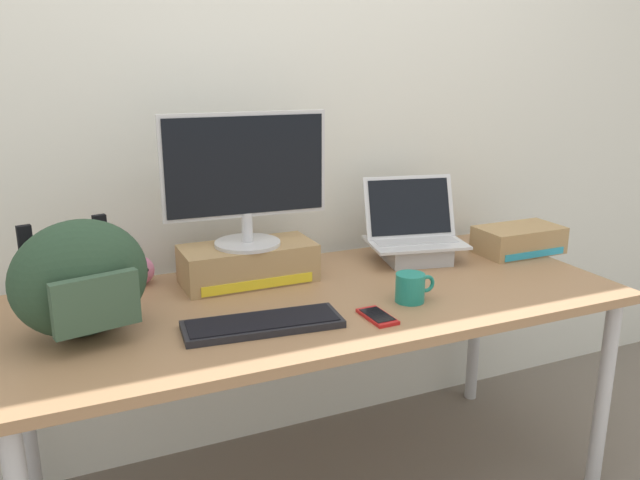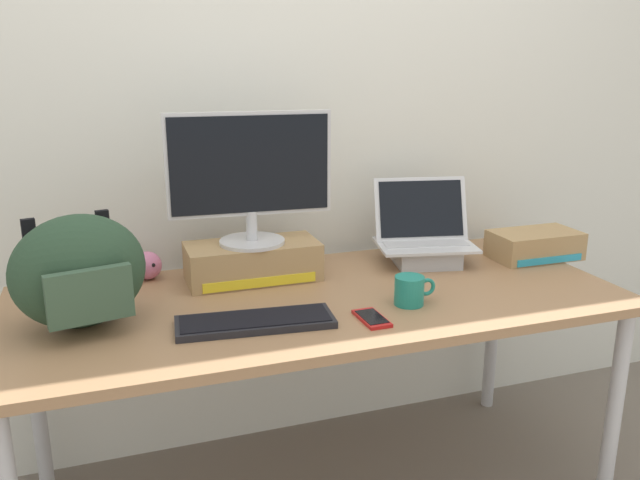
% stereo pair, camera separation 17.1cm
% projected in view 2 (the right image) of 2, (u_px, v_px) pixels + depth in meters
% --- Properties ---
extents(back_wall, '(7.00, 0.10, 2.60)m').
position_uv_depth(back_wall, '(274.00, 102.00, 2.34)').
color(back_wall, silver).
rests_on(back_wall, ground).
extents(desk, '(1.89, 0.81, 0.74)m').
position_uv_depth(desk, '(320.00, 314.00, 2.05)').
color(desk, '#99704C').
rests_on(desk, ground).
extents(toner_box_yellow, '(0.44, 0.21, 0.13)m').
position_uv_depth(toner_box_yellow, '(253.00, 261.00, 2.16)').
color(toner_box_yellow, '#A88456').
rests_on(toner_box_yellow, desk).
extents(desktop_monitor, '(0.53, 0.22, 0.43)m').
position_uv_depth(desktop_monitor, '(250.00, 176.00, 2.08)').
color(desktop_monitor, silver).
rests_on(desktop_monitor, toner_box_yellow).
extents(open_laptop, '(0.38, 0.30, 0.29)m').
position_uv_depth(open_laptop, '(424.00, 246.00, 2.34)').
color(open_laptop, '#ADADB2').
rests_on(open_laptop, desk).
extents(external_keyboard, '(0.45, 0.19, 0.02)m').
position_uv_depth(external_keyboard, '(255.00, 322.00, 1.80)').
color(external_keyboard, black).
rests_on(external_keyboard, desk).
extents(messenger_backpack, '(0.40, 0.30, 0.32)m').
position_uv_depth(messenger_backpack, '(79.00, 272.00, 1.75)').
color(messenger_backpack, '#28422D').
rests_on(messenger_backpack, desk).
extents(coffee_mug, '(0.13, 0.09, 0.09)m').
position_uv_depth(coffee_mug, '(410.00, 290.00, 1.94)').
color(coffee_mug, '#1E7F70').
rests_on(coffee_mug, desk).
extents(cell_phone, '(0.07, 0.14, 0.01)m').
position_uv_depth(cell_phone, '(372.00, 318.00, 1.84)').
color(cell_phone, red).
rests_on(cell_phone, desk).
extents(plush_toy, '(0.09, 0.09, 0.09)m').
position_uv_depth(plush_toy, '(147.00, 265.00, 2.17)').
color(plush_toy, '#CC7099').
rests_on(plush_toy, desk).
extents(toner_box_cyan, '(0.32, 0.18, 0.10)m').
position_uv_depth(toner_box_cyan, '(535.00, 245.00, 2.39)').
color(toner_box_cyan, '#A88456').
rests_on(toner_box_cyan, desk).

